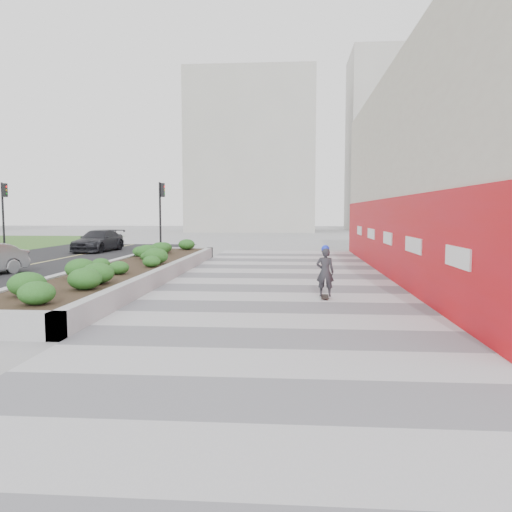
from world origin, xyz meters
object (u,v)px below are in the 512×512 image
(planter, at_px, (134,268))
(traffic_signal_near, at_px, (161,207))
(car_dark, at_px, (98,241))
(skateboarder, at_px, (325,272))
(traffic_signal_far, at_px, (4,207))

(planter, distance_m, traffic_signal_near, 10.90)
(car_dark, bearing_deg, skateboarder, -46.88)
(planter, bearing_deg, skateboarder, -29.12)
(traffic_signal_far, bearing_deg, car_dark, 30.22)
(planter, bearing_deg, traffic_signal_far, 137.54)
(planter, distance_m, skateboarder, 7.81)
(skateboarder, distance_m, car_dark, 21.09)
(skateboarder, bearing_deg, car_dark, 131.08)
(traffic_signal_near, bearing_deg, planter, -80.65)
(traffic_signal_far, xyz_separation_m, skateboarder, (17.74, -13.80, -1.98))
(planter, height_order, traffic_signal_near, traffic_signal_near)
(planter, relative_size, car_dark, 3.85)
(skateboarder, height_order, car_dark, skateboarder)
(planter, xyz_separation_m, traffic_signal_near, (-1.73, 10.50, 2.34))
(planter, bearing_deg, car_dark, 116.80)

